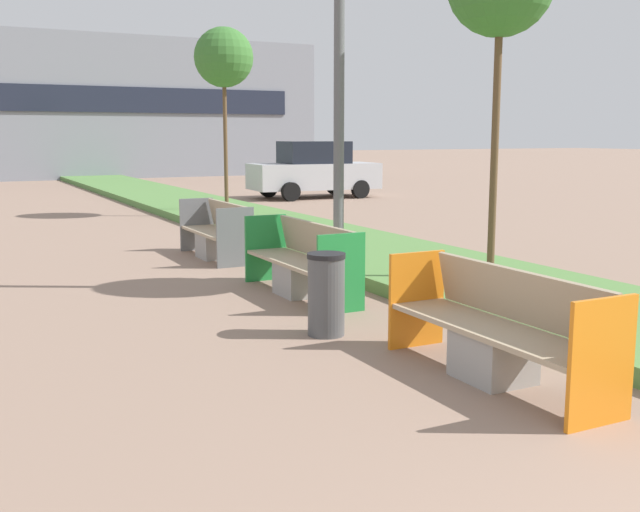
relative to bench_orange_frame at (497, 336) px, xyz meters
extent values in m
cube|color=#568442|center=(2.26, 7.85, -0.29)|extent=(2.80, 120.00, 0.18)
cube|color=gray|center=(3.06, 34.72, 3.00)|extent=(21.83, 6.37, 6.75)
cube|color=#1E2333|center=(3.06, 31.48, 3.34)|extent=(18.34, 0.08, 1.20)
cube|color=#9E9B96|center=(-0.04, 0.00, -0.17)|extent=(0.52, 0.60, 0.42)
cube|color=tan|center=(-0.04, 0.00, 0.06)|extent=(0.58, 2.27, 0.05)
cube|color=tan|center=(0.23, 0.00, 0.32)|extent=(0.14, 2.18, 0.48)
cube|color=orange|center=(-0.04, -1.16, 0.09)|extent=(0.62, 0.04, 0.94)
cube|color=orange|center=(-0.04, 1.16, 0.09)|extent=(0.62, 0.04, 0.94)
cube|color=#9E9B96|center=(-0.04, 3.83, -0.17)|extent=(0.52, 0.60, 0.42)
cube|color=tan|center=(-0.04, 3.83, 0.06)|extent=(0.58, 2.22, 0.05)
cube|color=tan|center=(0.23, 3.83, 0.32)|extent=(0.14, 2.13, 0.48)
cube|color=#238C3D|center=(-0.04, 2.70, 0.09)|extent=(0.62, 0.04, 0.94)
cube|color=#238C3D|center=(-0.04, 4.96, 0.09)|extent=(0.62, 0.04, 0.94)
cube|color=#9E9B96|center=(-0.04, 7.17, -0.17)|extent=(0.52, 0.60, 0.42)
cube|color=tan|center=(-0.04, 7.17, 0.06)|extent=(0.58, 1.93, 0.05)
cube|color=tan|center=(0.23, 7.17, 0.32)|extent=(0.14, 1.85, 0.48)
cube|color=slate|center=(-0.04, 6.18, 0.09)|extent=(0.62, 0.04, 0.94)
cube|color=slate|center=(-0.04, 8.15, 0.09)|extent=(0.62, 0.04, 0.94)
cylinder|color=#4C4F51|center=(-0.64, 1.93, 0.03)|extent=(0.38, 0.38, 0.81)
cylinder|color=black|center=(-0.64, 1.93, 0.46)|extent=(0.40, 0.40, 0.05)
cylinder|color=brown|center=(2.41, 3.00, 1.43)|extent=(0.10, 0.10, 3.60)
cylinder|color=brown|center=(2.41, 13.35, 1.41)|extent=(0.10, 0.10, 3.57)
sphere|color=#38702D|center=(2.41, 13.35, 3.60)|extent=(1.48, 1.48, 1.48)
cube|color=#B7BABF|center=(6.97, 17.49, 0.34)|extent=(4.30, 2.03, 0.84)
cube|color=black|center=(6.97, 17.49, 1.12)|extent=(2.20, 1.68, 0.72)
cylinder|color=black|center=(8.23, 16.59, -0.08)|extent=(0.60, 0.20, 0.60)
cylinder|color=black|center=(8.23, 18.39, -0.08)|extent=(0.60, 0.20, 0.60)
cylinder|color=black|center=(5.71, 16.59, -0.08)|extent=(0.60, 0.20, 0.60)
cylinder|color=black|center=(5.71, 18.39, -0.08)|extent=(0.60, 0.20, 0.60)
camera|label=1|loc=(-4.12, -4.79, 1.68)|focal=42.00mm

